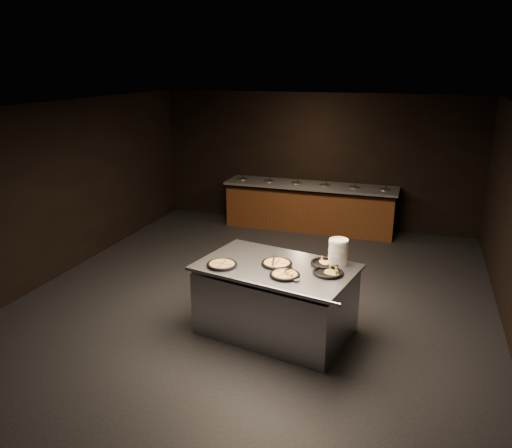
% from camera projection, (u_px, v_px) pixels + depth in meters
% --- Properties ---
extents(room, '(7.02, 8.02, 2.92)m').
position_uv_depth(room, '(259.00, 207.00, 7.34)').
color(room, black).
rests_on(room, ground).
extents(salad_bar, '(3.70, 0.83, 1.18)m').
position_uv_depth(salad_bar, '(309.00, 210.00, 10.87)').
color(salad_bar, '#5E3316').
rests_on(salad_bar, ground).
extents(serving_counter, '(2.20, 1.65, 0.96)m').
position_uv_depth(serving_counter, '(276.00, 301.00, 6.64)').
color(serving_counter, '#A9ABB0').
rests_on(serving_counter, ground).
extents(plate_stack, '(0.25, 0.25, 0.34)m').
position_uv_depth(plate_stack, '(338.00, 252.00, 6.50)').
color(plate_stack, white).
rests_on(plate_stack, serving_counter).
extents(pan_veggie_whole, '(0.40, 0.40, 0.04)m').
position_uv_depth(pan_veggie_whole, '(222.00, 264.00, 6.48)').
color(pan_veggie_whole, black).
rests_on(pan_veggie_whole, serving_counter).
extents(pan_cheese_whole, '(0.41, 0.41, 0.04)m').
position_uv_depth(pan_cheese_whole, '(277.00, 263.00, 6.52)').
color(pan_cheese_whole, black).
rests_on(pan_cheese_whole, serving_counter).
extents(pan_cheese_slices_a, '(0.38, 0.38, 0.04)m').
position_uv_depth(pan_cheese_slices_a, '(325.00, 263.00, 6.52)').
color(pan_cheese_slices_a, black).
rests_on(pan_cheese_slices_a, serving_counter).
extents(pan_cheese_slices_b, '(0.38, 0.38, 0.04)m').
position_uv_depth(pan_cheese_slices_b, '(285.00, 275.00, 6.17)').
color(pan_cheese_slices_b, black).
rests_on(pan_cheese_slices_b, serving_counter).
extents(pan_veggie_slices, '(0.39, 0.39, 0.04)m').
position_uv_depth(pan_veggie_slices, '(328.00, 272.00, 6.24)').
color(pan_veggie_slices, black).
rests_on(pan_veggie_slices, serving_counter).
extents(server_left, '(0.10, 0.29, 0.14)m').
position_uv_depth(server_left, '(274.00, 259.00, 6.51)').
color(server_left, '#A9ABB0').
rests_on(server_left, serving_counter).
extents(server_right, '(0.26, 0.24, 0.16)m').
position_uv_depth(server_right, '(291.00, 272.00, 6.10)').
color(server_right, '#A9ABB0').
rests_on(server_right, serving_counter).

